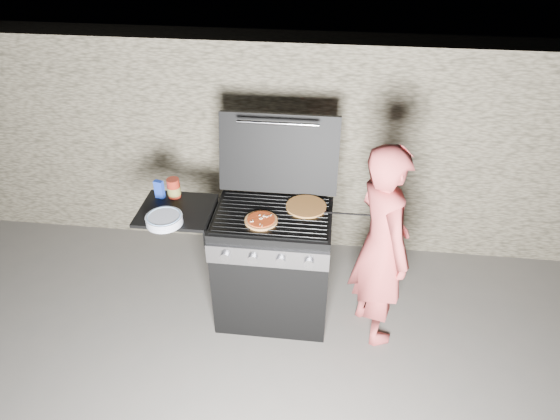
# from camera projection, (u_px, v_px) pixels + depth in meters

# --- Properties ---
(ground) EXTENTS (50.00, 50.00, 0.00)m
(ground) POSITION_uv_depth(u_px,v_px,m) (274.00, 310.00, 3.87)
(ground) COLOR #5C5751
(stone_wall) EXTENTS (8.00, 0.35, 1.80)m
(stone_wall) POSITION_uv_depth(u_px,v_px,m) (289.00, 145.00, 4.22)
(stone_wall) COLOR gray
(stone_wall) RESTS_ON ground
(gas_grill) EXTENTS (1.34, 0.79, 0.91)m
(gas_grill) POSITION_uv_depth(u_px,v_px,m) (239.00, 263.00, 3.63)
(gas_grill) COLOR black
(gas_grill) RESTS_ON ground
(pizza_topped) EXTENTS (0.23, 0.23, 0.02)m
(pizza_topped) POSITION_uv_depth(u_px,v_px,m) (261.00, 220.00, 3.28)
(pizza_topped) COLOR #DFA657
(pizza_topped) RESTS_ON gas_grill
(pizza_plain) EXTENTS (0.36, 0.36, 0.01)m
(pizza_plain) POSITION_uv_depth(u_px,v_px,m) (306.00, 206.00, 3.41)
(pizza_plain) COLOR #E4994C
(pizza_plain) RESTS_ON gas_grill
(sauce_jar) EXTENTS (0.10, 0.10, 0.14)m
(sauce_jar) POSITION_uv_depth(u_px,v_px,m) (174.00, 188.00, 3.51)
(sauce_jar) COLOR maroon
(sauce_jar) RESTS_ON gas_grill
(blue_carton) EXTENTS (0.07, 0.05, 0.14)m
(blue_carton) POSITION_uv_depth(u_px,v_px,m) (159.00, 189.00, 3.50)
(blue_carton) COLOR #1733A3
(blue_carton) RESTS_ON gas_grill
(plate_stack) EXTENTS (0.29, 0.29, 0.06)m
(plate_stack) POSITION_uv_depth(u_px,v_px,m) (164.00, 220.00, 3.27)
(plate_stack) COLOR silver
(plate_stack) RESTS_ON gas_grill
(person) EXTENTS (0.55, 0.65, 1.52)m
(person) POSITION_uv_depth(u_px,v_px,m) (381.00, 247.00, 3.31)
(person) COLOR #C94848
(person) RESTS_ON ground
(tongs) EXTENTS (0.44, 0.12, 0.09)m
(tongs) POSITION_uv_depth(u_px,v_px,m) (357.00, 214.00, 3.27)
(tongs) COLOR black
(tongs) RESTS_ON gas_grill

